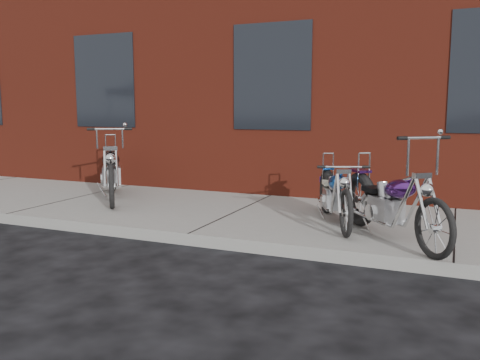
% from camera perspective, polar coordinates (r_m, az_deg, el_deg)
% --- Properties ---
extents(ground, '(120.00, 120.00, 0.00)m').
position_cam_1_polar(ground, '(6.30, -5.87, -7.35)').
color(ground, black).
rests_on(ground, ground).
extents(sidewalk, '(22.00, 3.00, 0.15)m').
position_cam_1_polar(sidewalk, '(7.59, -0.37, -4.06)').
color(sidewalk, gray).
rests_on(sidewalk, ground).
extents(building_brick, '(22.00, 10.00, 8.00)m').
position_cam_1_polar(building_brick, '(13.82, 10.98, 17.63)').
color(building_brick, maroon).
rests_on(building_brick, ground).
extents(chopper_purple, '(1.45, 1.79, 1.24)m').
position_cam_1_polar(chopper_purple, '(6.15, 16.49, -2.78)').
color(chopper_purple, black).
rests_on(chopper_purple, sidewalk).
extents(chopper_blue, '(0.88, 1.91, 0.88)m').
position_cam_1_polar(chopper_blue, '(6.85, 10.60, -1.77)').
color(chopper_blue, black).
rests_on(chopper_blue, sidewalk).
extents(chopper_third, '(1.54, 1.99, 1.22)m').
position_cam_1_polar(chopper_third, '(8.80, -14.22, 0.74)').
color(chopper_third, black).
rests_on(chopper_third, sidewalk).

